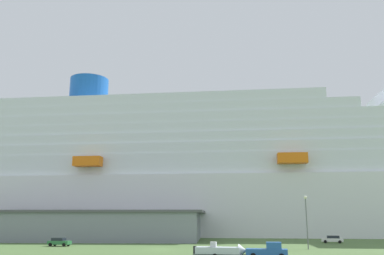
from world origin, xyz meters
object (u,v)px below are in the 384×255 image
at_px(small_boat_on_trailer, 223,251).
at_px(street_lamp, 306,215).
at_px(cruise_ship, 196,180).
at_px(parked_car_green_wagon, 59,242).
at_px(parked_car_white_van, 332,239).
at_px(pickup_truck, 268,251).

distance_m(small_boat_on_trailer, street_lamp, 22.64).
relative_size(cruise_ship, street_lamp, 31.67).
relative_size(cruise_ship, parked_car_green_wagon, 65.22).
distance_m(cruise_ship, small_boat_on_trailer, 74.99).
xyz_separation_m(street_lamp, parked_car_white_van, (8.67, 18.48, -5.10)).
distance_m(parked_car_green_wagon, parked_car_white_van, 57.44).
xyz_separation_m(pickup_truck, parked_car_white_van, (17.18, 35.61, -0.21)).
height_order(pickup_truck, small_boat_on_trailer, pickup_truck).
height_order(cruise_ship, small_boat_on_trailer, cruise_ship).
height_order(street_lamp, parked_car_green_wagon, street_lamp).
bearing_deg(parked_car_green_wagon, small_boat_on_trailer, -32.45).
height_order(cruise_ship, street_lamp, cruise_ship).
xyz_separation_m(small_boat_on_trailer, street_lamp, (14.72, 16.46, 4.98)).
bearing_deg(small_boat_on_trailer, street_lamp, 48.19).
distance_m(cruise_ship, parked_car_green_wagon, 59.17).
bearing_deg(street_lamp, parked_car_white_van, 64.88).
bearing_deg(pickup_truck, small_boat_on_trailer, 173.92).
relative_size(cruise_ship, small_boat_on_trailer, 34.29).
distance_m(pickup_truck, street_lamp, 19.74).
distance_m(pickup_truck, parked_car_white_van, 39.54).
distance_m(street_lamp, parked_car_green_wagon, 47.36).
distance_m(street_lamp, parked_car_white_van, 21.04).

